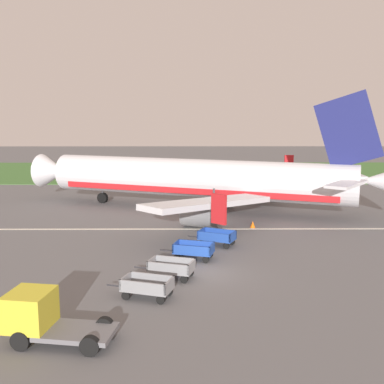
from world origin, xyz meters
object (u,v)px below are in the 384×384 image
object	(u,v)px
baggage_cart_second_in_row	(171,268)
traffic_cone_near_plane	(253,224)
baggage_cart_nearest	(147,287)
baggage_cart_third_in_row	(194,250)
service_truck_beside_carts	(42,316)
baggage_cart_fourth_in_row	(217,237)
airplane	(206,180)

from	to	relation	value
baggage_cart_second_in_row	traffic_cone_near_plane	xyz separation A→B (m)	(6.31, 11.91, -0.32)
baggage_cart_nearest	baggage_cart_third_in_row	world-z (taller)	same
traffic_cone_near_plane	baggage_cart_second_in_row	bearing A→B (deg)	-117.90
baggage_cart_third_in_row	service_truck_beside_carts	bearing A→B (deg)	-120.24
baggage_cart_fourth_in_row	baggage_cart_third_in_row	bearing A→B (deg)	-117.82
traffic_cone_near_plane	airplane	bearing A→B (deg)	117.50
baggage_cart_second_in_row	airplane	bearing A→B (deg)	81.85
baggage_cart_fourth_in_row	traffic_cone_near_plane	world-z (taller)	baggage_cart_fourth_in_row
baggage_cart_second_in_row	baggage_cart_third_in_row	world-z (taller)	same
airplane	baggage_cart_fourth_in_row	size ratio (longest dim) A/B	10.32
baggage_cart_nearest	baggage_cart_second_in_row	world-z (taller)	same
baggage_cart_third_in_row	traffic_cone_near_plane	world-z (taller)	baggage_cart_third_in_row
baggage_cart_third_in_row	baggage_cart_fourth_in_row	distance (m)	3.62
baggage_cart_second_in_row	baggage_cart_fourth_in_row	xyz separation A→B (m)	(3.01, 6.69, 0.00)
airplane	service_truck_beside_carts	size ratio (longest dim) A/B	7.88
baggage_cart_fourth_in_row	service_truck_beside_carts	world-z (taller)	service_truck_beside_carts
baggage_cart_second_in_row	baggage_cart_fourth_in_row	bearing A→B (deg)	65.80
airplane	traffic_cone_near_plane	xyz separation A→B (m)	(3.61, -6.93, -2.77)
baggage_cart_second_in_row	baggage_cart_nearest	bearing A→B (deg)	-111.10
baggage_cart_nearest	traffic_cone_near_plane	size ratio (longest dim) A/B	6.37
airplane	service_truck_beside_carts	world-z (taller)	airplane
baggage_cart_fourth_in_row	service_truck_beside_carts	bearing A→B (deg)	-119.70
baggage_cart_fourth_in_row	airplane	bearing A→B (deg)	91.46
baggage_cart_nearest	service_truck_beside_carts	world-z (taller)	service_truck_beside_carts
traffic_cone_near_plane	baggage_cart_fourth_in_row	bearing A→B (deg)	-122.31
baggage_cart_third_in_row	baggage_cart_second_in_row	bearing A→B (deg)	-110.68
baggage_cart_third_in_row	service_truck_beside_carts	xyz separation A→B (m)	(-6.36, -10.91, 0.50)
baggage_cart_fourth_in_row	traffic_cone_near_plane	bearing A→B (deg)	57.69
baggage_cart_nearest	service_truck_beside_carts	xyz separation A→B (m)	(-3.93, -4.53, 0.50)
airplane	baggage_cart_second_in_row	world-z (taller)	airplane
baggage_cart_fourth_in_row	service_truck_beside_carts	size ratio (longest dim) A/B	0.76
service_truck_beside_carts	traffic_cone_near_plane	bearing A→B (deg)	59.58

